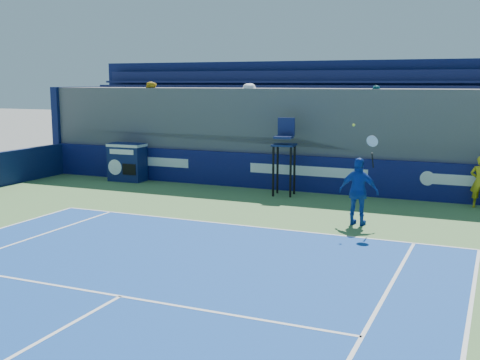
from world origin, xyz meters
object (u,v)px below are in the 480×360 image
at_px(ball_person, 480,182).
at_px(match_clock, 127,161).
at_px(umpire_chair, 284,148).
at_px(tennis_player, 359,191).

relative_size(ball_person, match_clock, 1.09).
relative_size(umpire_chair, tennis_player, 0.96).
bearing_deg(match_clock, umpire_chair, -3.16).
bearing_deg(match_clock, tennis_player, -20.42).
distance_m(match_clock, tennis_player, 9.88).
height_order(ball_person, match_clock, ball_person).
bearing_deg(ball_person, umpire_chair, 8.64).
height_order(ball_person, tennis_player, tennis_player).
xyz_separation_m(ball_person, tennis_player, (-2.74, -3.49, 0.10)).
distance_m(ball_person, match_clock, 12.00).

